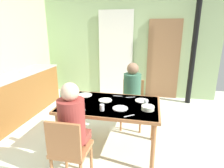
{
  "coord_description": "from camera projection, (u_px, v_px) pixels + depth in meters",
  "views": [
    {
      "loc": [
        0.73,
        -2.44,
        1.76
      ],
      "look_at": [
        0.18,
        0.15,
        0.99
      ],
      "focal_mm": 30.2,
      "sensor_mm": 36.0,
      "label": 1
    }
  ],
  "objects": [
    {
      "name": "dinner_plate_near_left",
      "position": [
        85.0,
        95.0,
        3.02
      ],
      "size": [
        0.22,
        0.22,
        0.01
      ],
      "primitive_type": "cylinder",
      "color": "white",
      "rests_on": "dining_table"
    },
    {
      "name": "drinking_glass_by_near_diner",
      "position": [
        146.0,
        103.0,
        2.61
      ],
      "size": [
        0.06,
        0.06,
        0.09
      ],
      "primitive_type": "cylinder",
      "color": "silver",
      "rests_on": "dining_table"
    },
    {
      "name": "stove_pipe_column",
      "position": [
        194.0,
        49.0,
        4.33
      ],
      "size": [
        0.12,
        0.12,
        2.66
      ],
      "primitive_type": "cylinder",
      "color": "black",
      "rests_on": "ground_plane"
    },
    {
      "name": "person_near_diner",
      "position": [
        72.0,
        120.0,
        2.11
      ],
      "size": [
        0.3,
        0.37,
        0.77
      ],
      "color": "brown",
      "rests_on": "ground_plane"
    },
    {
      "name": "cutlery_fork_far",
      "position": [
        129.0,
        116.0,
        2.31
      ],
      "size": [
        0.13,
        0.11,
        0.0
      ],
      "primitive_type": "cube",
      "rotation": [
        0.0,
        0.0,
        0.67
      ],
      "color": "silver",
      "rests_on": "dining_table"
    },
    {
      "name": "kitchen_counter",
      "position": [
        16.0,
        96.0,
        3.81
      ],
      "size": [
        0.61,
        2.41,
        0.91
      ],
      "color": "brown",
      "rests_on": "ground_plane"
    },
    {
      "name": "dinner_plate_far_side",
      "position": [
        142.0,
        101.0,
        2.79
      ],
      "size": [
        0.2,
        0.2,
        0.01
      ],
      "primitive_type": "cylinder",
      "color": "white",
      "rests_on": "dining_table"
    },
    {
      "name": "chair_near_diner",
      "position": [
        69.0,
        149.0,
        2.06
      ],
      "size": [
        0.4,
        0.4,
        0.87
      ],
      "color": "#A3673C",
      "rests_on": "ground_plane"
    },
    {
      "name": "cutlery_knife_far",
      "position": [
        80.0,
        110.0,
        2.47
      ],
      "size": [
        0.15,
        0.07,
        0.0
      ],
      "primitive_type": "cube",
      "rotation": [
        0.0,
        0.0,
        0.34
      ],
      "color": "silver",
      "rests_on": "dining_table"
    },
    {
      "name": "chair_far_diner",
      "position": [
        132.0,
        101.0,
        3.46
      ],
      "size": [
        0.4,
        0.4,
        0.87
      ],
      "rotation": [
        0.0,
        0.0,
        3.14
      ],
      "color": "#A3673C",
      "rests_on": "ground_plane"
    },
    {
      "name": "curtain_panel",
      "position": [
        116.0,
        54.0,
        5.0
      ],
      "size": [
        0.9,
        0.03,
        2.23
      ],
      "primitive_type": "cube",
      "color": "white",
      "rests_on": "ground_plane"
    },
    {
      "name": "dinner_plate_near_right",
      "position": [
        120.0,
        108.0,
        2.52
      ],
      "size": [
        0.2,
        0.2,
        0.01
      ],
      "primitive_type": "cylinder",
      "color": "white",
      "rests_on": "dining_table"
    },
    {
      "name": "ground_plane",
      "position": [
        99.0,
        147.0,
        2.93
      ],
      "size": [
        6.73,
        6.73,
        0.0
      ],
      "primitive_type": "plane",
      "color": "silver"
    },
    {
      "name": "door_wooden",
      "position": [
        163.0,
        60.0,
        4.8
      ],
      "size": [
        0.8,
        0.05,
        2.0
      ],
      "primitive_type": "cube",
      "color": "#906340",
      "rests_on": "ground_plane"
    },
    {
      "name": "person_far_diner",
      "position": [
        132.0,
        88.0,
        3.25
      ],
      "size": [
        0.3,
        0.37,
        0.77
      ],
      "rotation": [
        0.0,
        0.0,
        3.14
      ],
      "color": "#415E4B",
      "rests_on": "ground_plane"
    },
    {
      "name": "cutlery_fork_near",
      "position": [
        118.0,
        96.0,
        2.99
      ],
      "size": [
        0.15,
        0.02,
        0.0
      ],
      "primitive_type": "cube",
      "rotation": [
        0.0,
        0.0,
        0.03
      ],
      "color": "silver",
      "rests_on": "dining_table"
    },
    {
      "name": "water_bottle_green_near",
      "position": [
        63.0,
        99.0,
        2.48
      ],
      "size": [
        0.07,
        0.07,
        0.28
      ],
      "color": "#369272",
      "rests_on": "dining_table"
    },
    {
      "name": "dining_table",
      "position": [
        110.0,
        108.0,
        2.71
      ],
      "size": [
        1.4,
        0.89,
        0.74
      ],
      "color": "#A3673C",
      "rests_on": "ground_plane"
    },
    {
      "name": "serving_bowl_center",
      "position": [
        148.0,
        108.0,
        2.48
      ],
      "size": [
        0.17,
        0.17,
        0.05
      ],
      "primitive_type": "cylinder",
      "color": "silver",
      "rests_on": "dining_table"
    },
    {
      "name": "wall_back",
      "position": [
        125.0,
        46.0,
        4.99
      ],
      "size": [
        4.7,
        0.1,
        2.66
      ],
      "primitive_type": "cube",
      "color": "#A1BB83",
      "rests_on": "ground_plane"
    },
    {
      "name": "bread_plate_sliced",
      "position": [
        71.0,
        103.0,
        2.7
      ],
      "size": [
        0.19,
        0.19,
        0.02
      ],
      "primitive_type": "cylinder",
      "color": "#DBB77A",
      "rests_on": "dining_table"
    },
    {
      "name": "cutlery_knife_near",
      "position": [
        131.0,
        97.0,
        2.94
      ],
      "size": [
        0.14,
        0.07,
        0.0
      ],
      "primitive_type": "cube",
      "rotation": [
        0.0,
        0.0,
        0.4
      ],
      "color": "silver",
      "rests_on": "dining_table"
    },
    {
      "name": "drinking_glass_by_far_diner",
      "position": [
        102.0,
        108.0,
        2.45
      ],
      "size": [
        0.06,
        0.06,
        0.09
      ],
      "primitive_type": "cylinder",
      "color": "silver",
      "rests_on": "dining_table"
    },
    {
      "name": "dinner_plate_far_center",
      "position": [
        105.0,
        100.0,
        2.8
      ],
      "size": [
        0.2,
        0.2,
        0.01
      ],
      "primitive_type": "cylinder",
      "color": "white",
      "rests_on": "dining_table"
    }
  ]
}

